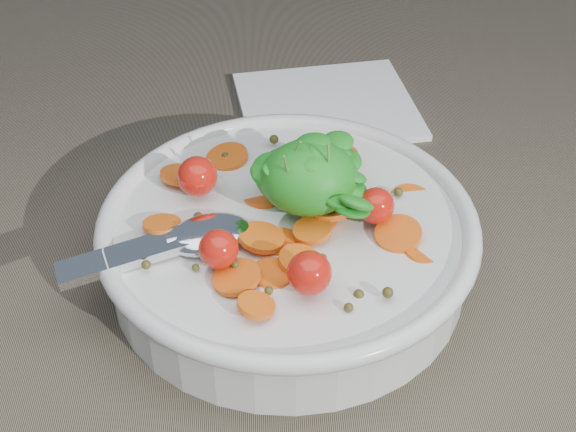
{
  "coord_description": "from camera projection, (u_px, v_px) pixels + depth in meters",
  "views": [
    {
      "loc": [
        0.0,
        -0.38,
        0.39
      ],
      "look_at": [
        0.02,
        0.03,
        0.05
      ],
      "focal_mm": 50.0,
      "sensor_mm": 36.0,
      "label": 1
    }
  ],
  "objects": [
    {
      "name": "napkin",
      "position": [
        327.0,
        106.0,
        0.72
      ],
      "size": [
        0.17,
        0.16,
        0.01
      ],
      "primitive_type": "cube",
      "rotation": [
        0.0,
        0.0,
        0.15
      ],
      "color": "white",
      "rests_on": "ground"
    },
    {
      "name": "ground",
      "position": [
        266.0,
        301.0,
        0.54
      ],
      "size": [
        6.0,
        6.0,
        0.0
      ],
      "primitive_type": "plane",
      "color": "#6F644F",
      "rests_on": "ground"
    },
    {
      "name": "bowl",
      "position": [
        288.0,
        240.0,
        0.54
      ],
      "size": [
        0.27,
        0.25,
        0.11
      ],
      "color": "silver",
      "rests_on": "ground"
    }
  ]
}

